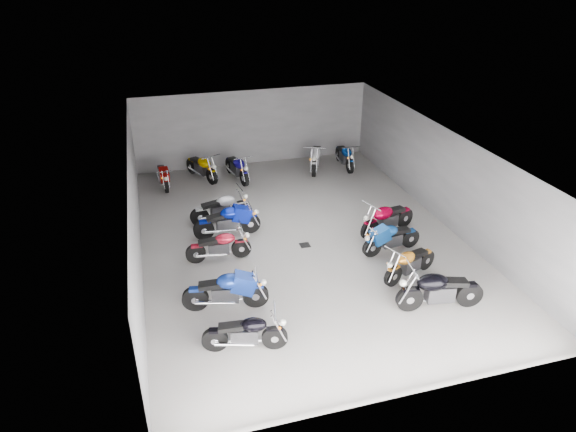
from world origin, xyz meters
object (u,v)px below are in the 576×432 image
object	(u,v)px
motorcycle_left_f	(221,208)
motorcycle_right_a	(439,290)
motorcycle_left_a	(246,333)
motorcycle_left_d	(219,246)
motorcycle_left_e	(228,221)
motorcycle_right_c	(391,238)
drain_grate	(305,245)
motorcycle_left_b	(226,291)
motorcycle_back_b	(202,167)
motorcycle_back_e	(316,157)
motorcycle_right_b	(410,263)
motorcycle_right_d	(387,219)
motorcycle_back_f	(345,156)
motorcycle_back_a	(163,175)
motorcycle_back_c	(237,167)

from	to	relation	value
motorcycle_left_f	motorcycle_right_a	size ratio (longest dim) A/B	0.91
motorcycle_left_a	motorcycle_left_d	distance (m)	4.08
motorcycle_left_e	motorcycle_right_c	distance (m)	5.21
drain_grate	motorcycle_left_b	xyz separation A→B (m)	(-2.91, -2.52, 0.53)
drain_grate	motorcycle_back_b	world-z (taller)	motorcycle_back_b
motorcycle_back_e	motorcycle_right_b	bearing A→B (deg)	112.98
motorcycle_right_b	motorcycle_back_b	world-z (taller)	motorcycle_back_b
motorcycle_left_f	motorcycle_right_b	size ratio (longest dim) A/B	1.09
drain_grate	motorcycle_left_a	xyz separation A→B (m)	(-2.75, -4.18, 0.47)
motorcycle_left_a	motorcycle_back_b	world-z (taller)	motorcycle_back_b
motorcycle_left_e	motorcycle_right_b	size ratio (longest dim) A/B	1.16
motorcycle_back_b	motorcycle_back_e	xyz separation A→B (m)	(4.78, -0.29, 0.04)
motorcycle_right_c	motorcycle_back_e	world-z (taller)	motorcycle_back_e
motorcycle_right_c	motorcycle_back_e	size ratio (longest dim) A/B	0.93
motorcycle_right_c	motorcycle_right_d	distance (m)	1.20
motorcycle_left_b	motorcycle_back_f	size ratio (longest dim) A/B	1.05
motorcycle_right_d	motorcycle_back_a	distance (m)	9.00
motorcycle_back_e	motorcycle_right_a	bearing A→B (deg)	113.29
motorcycle_left_f	motorcycle_right_d	world-z (taller)	motorcycle_right_d
motorcycle_left_e	motorcycle_back_b	world-z (taller)	motorcycle_left_e
motorcycle_right_b	motorcycle_right_c	distance (m)	1.43
motorcycle_back_b	motorcycle_right_d	bearing A→B (deg)	105.38
motorcycle_right_d	motorcycle_back_f	distance (m)	5.90
motorcycle_right_a	motorcycle_left_a	bearing A→B (deg)	100.88
motorcycle_right_a	motorcycle_back_e	world-z (taller)	motorcycle_right_a
motorcycle_left_d	motorcycle_back_e	distance (m)	7.90
motorcycle_left_a	motorcycle_left_b	bearing A→B (deg)	-161.69
motorcycle_back_a	motorcycle_left_a	bearing A→B (deg)	92.11
motorcycle_right_a	motorcycle_back_f	distance (m)	9.97
motorcycle_right_b	motorcycle_back_b	distance (m)	9.96
motorcycle_left_f	motorcycle_right_c	size ratio (longest dim) A/B	1.03
motorcycle_left_e	motorcycle_right_a	distance (m)	6.98
motorcycle_back_b	motorcycle_right_b	bearing A→B (deg)	93.56
motorcycle_back_f	motorcycle_left_d	bearing A→B (deg)	46.38
motorcycle_left_e	motorcycle_right_c	world-z (taller)	motorcycle_left_e
motorcycle_back_a	motorcycle_right_b	bearing A→B (deg)	121.86
drain_grate	motorcycle_back_e	world-z (taller)	motorcycle_back_e
motorcycle_back_b	motorcycle_right_c	bearing A→B (deg)	98.64
motorcycle_back_a	motorcycle_back_f	size ratio (longest dim) A/B	0.91
motorcycle_left_d	motorcycle_right_c	world-z (taller)	motorcycle_right_c
motorcycle_right_c	motorcycle_back_c	bearing A→B (deg)	18.09
motorcycle_left_f	motorcycle_right_d	xyz separation A→B (m)	(5.10, -2.30, 0.03)
motorcycle_back_e	motorcycle_back_f	xyz separation A→B (m)	(1.29, -0.07, -0.05)
motorcycle_right_b	motorcycle_back_c	size ratio (longest dim) A/B	0.89
motorcycle_right_b	motorcycle_back_a	xyz separation A→B (m)	(-6.31, 8.43, -0.02)
motorcycle_back_c	motorcycle_back_f	size ratio (longest dim) A/B	1.02
motorcycle_back_a	motorcycle_right_a	bearing A→B (deg)	117.69
motorcycle_right_b	motorcycle_back_b	bearing A→B (deg)	6.69
motorcycle_back_e	motorcycle_right_c	bearing A→B (deg)	113.85
motorcycle_left_f	motorcycle_right_d	size ratio (longest dim) A/B	0.97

